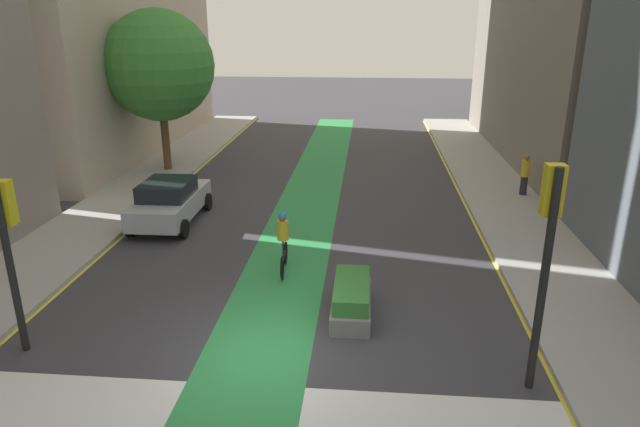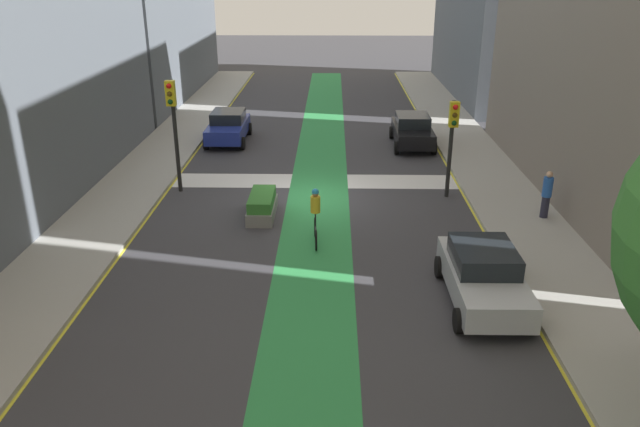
{
  "view_description": "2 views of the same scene",
  "coord_description": "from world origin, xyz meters",
  "px_view_note": "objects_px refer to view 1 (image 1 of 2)",
  "views": [
    {
      "loc": [
        2.12,
        -10.44,
        6.93
      ],
      "look_at": [
        0.8,
        4.75,
        1.62
      ],
      "focal_mm": 31.7,
      "sensor_mm": 36.0,
      "label": 1
    },
    {
      "loc": [
        -0.72,
        22.74,
        8.54
      ],
      "look_at": [
        -0.35,
        4.8,
        1.27
      ],
      "focal_mm": 34.57,
      "sensor_mm": 36.0,
      "label": 2
    }
  ],
  "objects_px": {
    "cyclist_in_lane": "(283,241)",
    "median_planter": "(351,299)",
    "traffic_signal_near_right": "(548,237)",
    "car_silver_left_far": "(170,201)",
    "street_tree_near": "(159,66)",
    "pedestrian_sidewalk_right_a": "(525,174)",
    "traffic_signal_near_left": "(8,234)"
  },
  "relations": [
    {
      "from": "traffic_signal_near_right",
      "to": "car_silver_left_far",
      "type": "xyz_separation_m",
      "value": [
        -10.24,
        8.52,
        -2.33
      ]
    },
    {
      "from": "cyclist_in_lane",
      "to": "traffic_signal_near_right",
      "type": "bearing_deg",
      "value": -40.11
    },
    {
      "from": "street_tree_near",
      "to": "pedestrian_sidewalk_right_a",
      "type": "bearing_deg",
      "value": -9.97
    },
    {
      "from": "car_silver_left_far",
      "to": "street_tree_near",
      "type": "xyz_separation_m",
      "value": [
        -2.5,
        6.85,
        4.09
      ]
    },
    {
      "from": "car_silver_left_far",
      "to": "median_planter",
      "type": "bearing_deg",
      "value": -42.29
    },
    {
      "from": "street_tree_near",
      "to": "median_planter",
      "type": "bearing_deg",
      "value": -54.67
    },
    {
      "from": "car_silver_left_far",
      "to": "cyclist_in_lane",
      "type": "distance_m",
      "value": 5.97
    },
    {
      "from": "pedestrian_sidewalk_right_a",
      "to": "median_planter",
      "type": "distance_m",
      "value": 12.09
    },
    {
      "from": "traffic_signal_near_left",
      "to": "median_planter",
      "type": "height_order",
      "value": "traffic_signal_near_left"
    },
    {
      "from": "traffic_signal_near_right",
      "to": "car_silver_left_far",
      "type": "distance_m",
      "value": 13.52
    },
    {
      "from": "traffic_signal_near_left",
      "to": "cyclist_in_lane",
      "type": "xyz_separation_m",
      "value": [
        5.08,
        4.33,
        -1.72
      ]
    },
    {
      "from": "cyclist_in_lane",
      "to": "median_planter",
      "type": "height_order",
      "value": "cyclist_in_lane"
    },
    {
      "from": "pedestrian_sidewalk_right_a",
      "to": "street_tree_near",
      "type": "distance_m",
      "value": 16.44
    },
    {
      "from": "traffic_signal_near_left",
      "to": "cyclist_in_lane",
      "type": "distance_m",
      "value": 6.89
    },
    {
      "from": "cyclist_in_lane",
      "to": "pedestrian_sidewalk_right_a",
      "type": "height_order",
      "value": "cyclist_in_lane"
    },
    {
      "from": "traffic_signal_near_right",
      "to": "cyclist_in_lane",
      "type": "relative_size",
      "value": 2.42
    },
    {
      "from": "car_silver_left_far",
      "to": "cyclist_in_lane",
      "type": "xyz_separation_m",
      "value": [
        4.61,
        -3.78,
        0.17
      ]
    },
    {
      "from": "cyclist_in_lane",
      "to": "street_tree_near",
      "type": "distance_m",
      "value": 13.38
    },
    {
      "from": "car_silver_left_far",
      "to": "pedestrian_sidewalk_right_a",
      "type": "distance_m",
      "value": 13.84
    },
    {
      "from": "traffic_signal_near_right",
      "to": "pedestrian_sidewalk_right_a",
      "type": "height_order",
      "value": "traffic_signal_near_right"
    },
    {
      "from": "traffic_signal_near_right",
      "to": "car_silver_left_far",
      "type": "height_order",
      "value": "traffic_signal_near_right"
    },
    {
      "from": "cyclist_in_lane",
      "to": "median_planter",
      "type": "distance_m",
      "value": 3.06
    },
    {
      "from": "pedestrian_sidewalk_right_a",
      "to": "traffic_signal_near_left",
      "type": "bearing_deg",
      "value": -138.31
    },
    {
      "from": "traffic_signal_near_right",
      "to": "pedestrian_sidewalk_right_a",
      "type": "xyz_separation_m",
      "value": [
        2.99,
        12.6,
        -2.15
      ]
    },
    {
      "from": "traffic_signal_near_right",
      "to": "cyclist_in_lane",
      "type": "height_order",
      "value": "traffic_signal_near_right"
    },
    {
      "from": "traffic_signal_near_right",
      "to": "traffic_signal_near_left",
      "type": "relative_size",
      "value": 1.17
    },
    {
      "from": "cyclist_in_lane",
      "to": "median_planter",
      "type": "xyz_separation_m",
      "value": [
        2.01,
        -2.24,
        -0.57
      ]
    },
    {
      "from": "median_planter",
      "to": "traffic_signal_near_left",
      "type": "bearing_deg",
      "value": -163.61
    },
    {
      "from": "traffic_signal_near_right",
      "to": "traffic_signal_near_left",
      "type": "distance_m",
      "value": 10.72
    },
    {
      "from": "traffic_signal_near_left",
      "to": "cyclist_in_lane",
      "type": "bearing_deg",
      "value": 40.43
    },
    {
      "from": "cyclist_in_lane",
      "to": "street_tree_near",
      "type": "xyz_separation_m",
      "value": [
        -7.12,
        10.63,
        3.92
      ]
    },
    {
      "from": "traffic_signal_near_left",
      "to": "pedestrian_sidewalk_right_a",
      "type": "relative_size",
      "value": 2.32
    }
  ]
}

